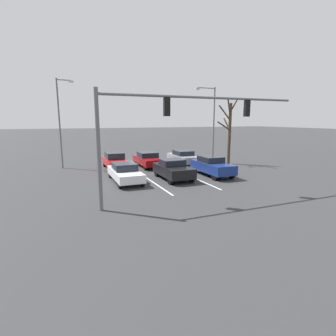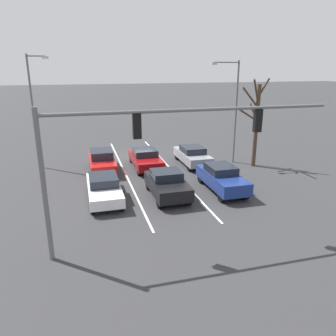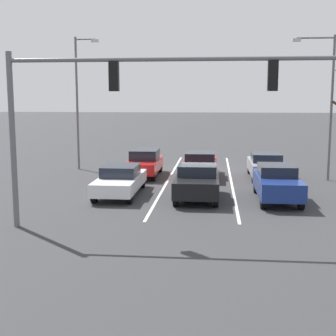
{
  "view_description": "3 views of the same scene",
  "coord_description": "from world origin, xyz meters",
  "px_view_note": "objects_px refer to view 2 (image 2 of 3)",
  "views": [
    {
      "loc": [
        7.77,
        26.77,
        4.52
      ],
      "look_at": [
        0.89,
        9.91,
        1.15
      ],
      "focal_mm": 28.0,
      "sensor_mm": 36.0,
      "label": 1
    },
    {
      "loc": [
        4.67,
        26.01,
        7.37
      ],
      "look_at": [
        -0.52,
        7.12,
        1.25
      ],
      "focal_mm": 35.0,
      "sensor_mm": 36.0,
      "label": 2
    },
    {
      "loc": [
        -0.77,
        29.18,
        4.47
      ],
      "look_at": [
        1.25,
        8.79,
        1.41
      ],
      "focal_mm": 50.0,
      "sensor_mm": 36.0,
      "label": 3
    }
  ],
  "objects_px": {
    "car_navy_leftlane_front": "(222,178)",
    "car_maroon_midlane_second": "(145,158)",
    "car_gray_leftlane_second": "(192,155)",
    "bare_tree_near": "(256,121)",
    "car_red_rightlane_second": "(102,161)",
    "street_lamp_left_shoulder": "(233,105)",
    "car_white_rightlane_front": "(104,187)",
    "car_black_midlane_front": "(167,184)",
    "street_lamp_right_shoulder": "(35,105)",
    "traffic_signal_gantry": "(143,141)"
  },
  "relations": [
    {
      "from": "traffic_signal_gantry",
      "to": "street_lamp_right_shoulder",
      "type": "relative_size",
      "value": 1.46
    },
    {
      "from": "car_maroon_midlane_second",
      "to": "car_red_rightlane_second",
      "type": "distance_m",
      "value": 3.22
    },
    {
      "from": "car_black_midlane_front",
      "to": "street_lamp_right_shoulder",
      "type": "distance_m",
      "value": 11.89
    },
    {
      "from": "car_black_midlane_front",
      "to": "car_navy_leftlane_front",
      "type": "relative_size",
      "value": 0.9
    },
    {
      "from": "car_white_rightlane_front",
      "to": "street_lamp_left_shoulder",
      "type": "height_order",
      "value": "street_lamp_left_shoulder"
    },
    {
      "from": "car_white_rightlane_front",
      "to": "car_red_rightlane_second",
      "type": "height_order",
      "value": "car_red_rightlane_second"
    },
    {
      "from": "car_red_rightlane_second",
      "to": "car_gray_leftlane_second",
      "type": "relative_size",
      "value": 0.99
    },
    {
      "from": "car_navy_leftlane_front",
      "to": "bare_tree_near",
      "type": "relative_size",
      "value": 0.68
    },
    {
      "from": "street_lamp_left_shoulder",
      "to": "bare_tree_near",
      "type": "relative_size",
      "value": 1.18
    },
    {
      "from": "car_navy_leftlane_front",
      "to": "car_gray_leftlane_second",
      "type": "bearing_deg",
      "value": -91.28
    },
    {
      "from": "car_maroon_midlane_second",
      "to": "street_lamp_right_shoulder",
      "type": "distance_m",
      "value": 8.85
    },
    {
      "from": "street_lamp_left_shoulder",
      "to": "car_navy_leftlane_front",
      "type": "bearing_deg",
      "value": 59.59
    },
    {
      "from": "car_navy_leftlane_front",
      "to": "car_maroon_midlane_second",
      "type": "bearing_deg",
      "value": -58.88
    },
    {
      "from": "car_white_rightlane_front",
      "to": "traffic_signal_gantry",
      "type": "xyz_separation_m",
      "value": [
        -1.26,
        5.73,
        3.87
      ]
    },
    {
      "from": "car_navy_leftlane_front",
      "to": "bare_tree_near",
      "type": "xyz_separation_m",
      "value": [
        -4.45,
        -4.12,
        2.68
      ]
    },
    {
      "from": "car_navy_leftlane_front",
      "to": "car_red_rightlane_second",
      "type": "distance_m",
      "value": 9.02
    },
    {
      "from": "car_gray_leftlane_second",
      "to": "bare_tree_near",
      "type": "height_order",
      "value": "bare_tree_near"
    },
    {
      "from": "street_lamp_right_shoulder",
      "to": "bare_tree_near",
      "type": "xyz_separation_m",
      "value": [
        -15.64,
        4.0,
        -1.16
      ]
    },
    {
      "from": "car_black_midlane_front",
      "to": "car_red_rightlane_second",
      "type": "distance_m",
      "value": 6.86
    },
    {
      "from": "car_red_rightlane_second",
      "to": "car_gray_leftlane_second",
      "type": "distance_m",
      "value": 6.93
    },
    {
      "from": "car_gray_leftlane_second",
      "to": "street_lamp_left_shoulder",
      "type": "xyz_separation_m",
      "value": [
        -3.07,
        0.32,
        3.8
      ]
    },
    {
      "from": "street_lamp_right_shoulder",
      "to": "car_gray_leftlane_second",
      "type": "bearing_deg",
      "value": 168.25
    },
    {
      "from": "car_white_rightlane_front",
      "to": "bare_tree_near",
      "type": "bearing_deg",
      "value": -162.69
    },
    {
      "from": "car_black_midlane_front",
      "to": "car_navy_leftlane_front",
      "type": "distance_m",
      "value": 3.51
    },
    {
      "from": "street_lamp_left_shoulder",
      "to": "traffic_signal_gantry",
      "type": "bearing_deg",
      "value": 49.68
    },
    {
      "from": "traffic_signal_gantry",
      "to": "bare_tree_near",
      "type": "distance_m",
      "value": 13.94
    },
    {
      "from": "bare_tree_near",
      "to": "car_white_rightlane_front",
      "type": "bearing_deg",
      "value": 17.31
    },
    {
      "from": "car_white_rightlane_front",
      "to": "car_maroon_midlane_second",
      "type": "relative_size",
      "value": 1.04
    },
    {
      "from": "car_navy_leftlane_front",
      "to": "car_black_midlane_front",
      "type": "bearing_deg",
      "value": 1.49
    },
    {
      "from": "car_navy_leftlane_front",
      "to": "street_lamp_left_shoulder",
      "type": "height_order",
      "value": "street_lamp_left_shoulder"
    },
    {
      "from": "car_maroon_midlane_second",
      "to": "car_gray_leftlane_second",
      "type": "relative_size",
      "value": 1.04
    },
    {
      "from": "car_gray_leftlane_second",
      "to": "bare_tree_near",
      "type": "xyz_separation_m",
      "value": [
        -4.32,
        1.65,
        2.74
      ]
    },
    {
      "from": "car_white_rightlane_front",
      "to": "car_red_rightlane_second",
      "type": "bearing_deg",
      "value": -93.37
    },
    {
      "from": "car_gray_leftlane_second",
      "to": "street_lamp_left_shoulder",
      "type": "bearing_deg",
      "value": 174.13
    },
    {
      "from": "car_black_midlane_front",
      "to": "car_white_rightlane_front",
      "type": "bearing_deg",
      "value": -9.63
    },
    {
      "from": "car_navy_leftlane_front",
      "to": "traffic_signal_gantry",
      "type": "bearing_deg",
      "value": 41.7
    },
    {
      "from": "car_red_rightlane_second",
      "to": "bare_tree_near",
      "type": "relative_size",
      "value": 0.66
    },
    {
      "from": "car_red_rightlane_second",
      "to": "traffic_signal_gantry",
      "type": "relative_size",
      "value": 0.36
    },
    {
      "from": "traffic_signal_gantry",
      "to": "car_white_rightlane_front",
      "type": "bearing_deg",
      "value": -77.57
    },
    {
      "from": "car_maroon_midlane_second",
      "to": "street_lamp_left_shoulder",
      "type": "relative_size",
      "value": 0.59
    },
    {
      "from": "traffic_signal_gantry",
      "to": "bare_tree_near",
      "type": "relative_size",
      "value": 1.82
    },
    {
      "from": "car_white_rightlane_front",
      "to": "car_black_midlane_front",
      "type": "xyz_separation_m",
      "value": [
        -3.6,
        0.61,
        0.08
      ]
    },
    {
      "from": "car_white_rightlane_front",
      "to": "car_maroon_midlane_second",
      "type": "bearing_deg",
      "value": -123.26
    },
    {
      "from": "car_black_midlane_front",
      "to": "street_lamp_right_shoulder",
      "type": "relative_size",
      "value": 0.49
    },
    {
      "from": "car_black_midlane_front",
      "to": "car_navy_leftlane_front",
      "type": "height_order",
      "value": "car_navy_leftlane_front"
    },
    {
      "from": "traffic_signal_gantry",
      "to": "street_lamp_right_shoulder",
      "type": "height_order",
      "value": "street_lamp_right_shoulder"
    },
    {
      "from": "traffic_signal_gantry",
      "to": "street_lamp_left_shoulder",
      "type": "relative_size",
      "value": 1.54
    },
    {
      "from": "street_lamp_left_shoulder",
      "to": "car_white_rightlane_front",
      "type": "bearing_deg",
      "value": 25.56
    },
    {
      "from": "car_white_rightlane_front",
      "to": "bare_tree_near",
      "type": "xyz_separation_m",
      "value": [
        -11.56,
        -3.6,
        2.78
      ]
    },
    {
      "from": "car_red_rightlane_second",
      "to": "street_lamp_left_shoulder",
      "type": "height_order",
      "value": "street_lamp_left_shoulder"
    }
  ]
}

